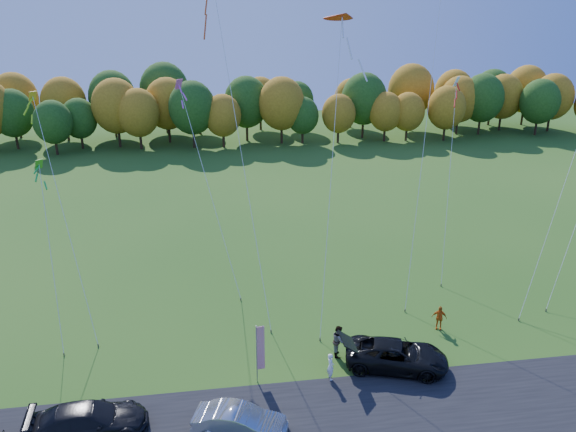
{
  "coord_description": "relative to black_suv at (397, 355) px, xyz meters",
  "views": [
    {
      "loc": [
        -4.77,
        -26.08,
        19.34
      ],
      "look_at": [
        0.0,
        6.0,
        7.0
      ],
      "focal_mm": 35.0,
      "sensor_mm": 36.0,
      "label": 1
    }
  ],
  "objects": [
    {
      "name": "person_east",
      "position": [
        3.97,
        3.49,
        0.0
      ],
      "size": [
        1.01,
        0.72,
        1.59
      ],
      "primitive_type": "imported",
      "rotation": [
        0.0,
        0.0,
        -0.4
      ],
      "color": "#C75B12",
      "rests_on": "ground"
    },
    {
      "name": "kite_delta_red",
      "position": [
        -2.22,
        7.85,
        8.84
      ],
      "size": [
        4.12,
        9.94,
        19.84
      ],
      "color": "#4C3F33",
      "rests_on": "ground"
    },
    {
      "name": "kite_diamond_pink",
      "position": [
        -9.94,
        12.17,
        6.31
      ],
      "size": [
        4.16,
        7.14,
        14.71
      ],
      "color": "#4C3F33",
      "rests_on": "ground"
    },
    {
      "name": "ground",
      "position": [
        -5.21,
        0.59,
        -0.79
      ],
      "size": [
        160.0,
        160.0,
        0.0
      ],
      "primitive_type": "plane",
      "color": "#235115"
    },
    {
      "name": "kite_delta_blue",
      "position": [
        -7.94,
        9.61,
        10.61
      ],
      "size": [
        4.33,
        10.94,
        23.37
      ],
      "color": "#4C3F33",
      "rests_on": "ground"
    },
    {
      "name": "feather_flag",
      "position": [
        -7.74,
        -0.12,
        1.35
      ],
      "size": [
        0.47,
        0.13,
        3.52
      ],
      "color": "#999999",
      "rests_on": "ground"
    },
    {
      "name": "kite_diamond_green",
      "position": [
        -19.44,
        6.42,
        4.53
      ],
      "size": [
        1.65,
        5.5,
        10.9
      ],
      "color": "#4C3F33",
      "rests_on": "ground"
    },
    {
      "name": "kite_parafoil_orange",
      "position": [
        5.52,
        12.01,
        11.29
      ],
      "size": [
        7.58,
        13.03,
        24.54
      ],
      "color": "#4C3F33",
      "rests_on": "ground"
    },
    {
      "name": "person_tailgate_b",
      "position": [
        -2.96,
        1.67,
        0.17
      ],
      "size": [
        0.84,
        1.02,
        1.92
      ],
      "primitive_type": "imported",
      "rotation": [
        0.0,
        0.0,
        1.44
      ],
      "color": "gray",
      "rests_on": "ground"
    },
    {
      "name": "kite_parafoil_rainbow",
      "position": [
        13.29,
        6.95,
        6.39
      ],
      "size": [
        9.21,
        7.3,
        14.74
      ],
      "color": "#4C3F33",
      "rests_on": "ground"
    },
    {
      "name": "kite_diamond_white",
      "position": [
        7.89,
        12.5,
        6.18
      ],
      "size": [
        3.57,
        7.89,
        14.45
      ],
      "color": "#4C3F33",
      "rests_on": "ground"
    },
    {
      "name": "person_tailgate_a",
      "position": [
        -3.91,
        -0.46,
        0.0
      ],
      "size": [
        0.44,
        0.62,
        1.59
      ],
      "primitive_type": "imported",
      "rotation": [
        0.0,
        0.0,
        1.68
      ],
      "color": "white",
      "rests_on": "ground"
    },
    {
      "name": "silver_sedan",
      "position": [
        -9.1,
        -4.03,
        -0.06
      ],
      "size": [
        4.72,
        2.86,
        1.47
      ],
      "primitive_type": "imported",
      "rotation": [
        0.0,
        0.0,
        1.26
      ],
      "color": "#ADAEB2",
      "rests_on": "ground"
    },
    {
      "name": "kite_diamond_yellow",
      "position": [
        -18.84,
        8.32,
        6.24
      ],
      "size": [
        4.14,
        8.06,
        14.48
      ],
      "color": "#4C3F33",
      "rests_on": "ground"
    },
    {
      "name": "black_suv",
      "position": [
        0.0,
        0.0,
        0.0
      ],
      "size": [
        6.25,
        4.29,
        1.59
      ],
      "primitive_type": "imported",
      "rotation": [
        0.0,
        0.0,
        1.25
      ],
      "color": "black",
      "rests_on": "ground"
    },
    {
      "name": "asphalt_strip",
      "position": [
        -5.21,
        -3.41,
        -0.79
      ],
      "size": [
        90.0,
        6.0,
        0.01
      ],
      "primitive_type": "cube",
      "color": "black",
      "rests_on": "ground"
    },
    {
      "name": "dark_truck_a",
      "position": [
        -16.19,
        -2.95,
        0.01
      ],
      "size": [
        5.63,
        2.57,
        1.6
      ],
      "primitive_type": "imported",
      "rotation": [
        0.0,
        0.0,
        1.63
      ],
      "color": "black",
      "rests_on": "ground"
    },
    {
      "name": "kite_diamond_blue_low",
      "position": [
        14.92,
        7.13,
        3.79
      ],
      "size": [
        6.46,
        5.92,
        9.6
      ],
      "color": "#4C3F33",
      "rests_on": "ground"
    },
    {
      "name": "tree_line",
      "position": [
        -5.21,
        55.59,
        -0.79
      ],
      "size": [
        116.0,
        12.0,
        10.0
      ],
      "primitive_type": null,
      "color": "#1E4711",
      "rests_on": "ground"
    }
  ]
}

